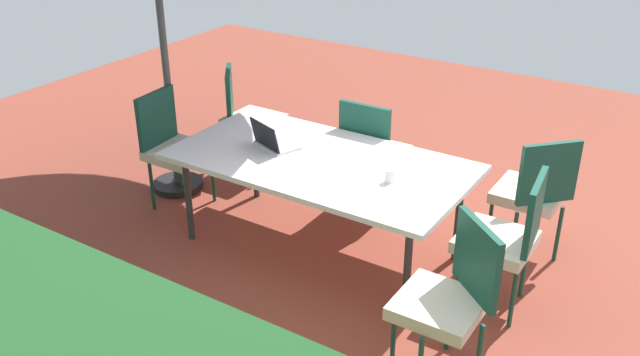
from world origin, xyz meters
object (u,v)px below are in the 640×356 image
(chair_southeast, at_px, (247,115))
(cup, at_px, (390,176))
(chair_northwest, at_px, (450,295))
(dining_table, at_px, (320,165))
(chair_south, at_px, (372,149))
(chair_southwest, at_px, (534,190))
(chair_east, at_px, (173,144))
(chair_west, at_px, (507,235))
(laptop, at_px, (273,142))

(chair_southeast, height_order, cup, chair_southeast)
(chair_northwest, bearing_deg, dining_table, -169.39)
(chair_northwest, xyz_separation_m, chair_south, (1.32, -1.51, 0.00))
(chair_northwest, relative_size, chair_southwest, 1.00)
(cup, bearing_deg, chair_southwest, -133.53)
(chair_southwest, bearing_deg, chair_east, -30.35)
(dining_table, bearing_deg, chair_south, -91.48)
(chair_southeast, bearing_deg, chair_west, -143.21)
(chair_east, height_order, chair_west, same)
(chair_southeast, bearing_deg, chair_southwest, -128.43)
(chair_northwest, relative_size, laptop, 2.54)
(dining_table, height_order, laptop, laptop)
(chair_northwest, bearing_deg, chair_west, 126.20)
(chair_southeast, bearing_deg, cup, -151.60)
(chair_southwest, bearing_deg, chair_west, 47.23)
(chair_northwest, distance_m, chair_west, 0.79)
(chair_south, bearing_deg, chair_east, 28.10)
(chair_south, bearing_deg, dining_table, 87.36)
(chair_southeast, xyz_separation_m, laptop, (-0.90, 0.82, 0.24))
(chair_northwest, relative_size, chair_west, 1.00)
(laptop, bearing_deg, dining_table, -158.10)
(chair_northwest, bearing_deg, chair_southeast, -170.56)
(chair_southeast, xyz_separation_m, chair_south, (-1.32, 0.05, 0.00))
(dining_table, bearing_deg, chair_east, 1.88)
(dining_table, bearing_deg, cup, 175.14)
(dining_table, relative_size, chair_southeast, 2.19)
(cup, bearing_deg, chair_southeast, -24.40)
(chair_south, bearing_deg, laptop, 59.62)
(dining_table, height_order, cup, cup)
(dining_table, xyz_separation_m, chair_southeast, (1.30, -0.81, -0.15))
(chair_northwest, xyz_separation_m, laptop, (1.75, -0.74, 0.24))
(cup, bearing_deg, chair_east, -0.10)
(chair_southwest, relative_size, laptop, 2.54)
(laptop, bearing_deg, chair_northwest, 177.26)
(chair_east, distance_m, laptop, 1.03)
(laptop, bearing_deg, cup, -161.91)
(dining_table, xyz_separation_m, chair_south, (-0.02, -0.75, -0.15))
(chair_northwest, bearing_deg, chair_southwest, 129.79)
(cup, bearing_deg, laptop, -2.21)
(dining_table, height_order, chair_east, chair_east)
(chair_southeast, distance_m, chair_east, 0.86)
(chair_southeast, relative_size, laptop, 2.54)
(dining_table, xyz_separation_m, chair_west, (-1.39, -0.03, -0.15))
(chair_southeast, height_order, chair_southwest, same)
(chair_south, relative_size, chair_west, 1.00)
(chair_west, xyz_separation_m, laptop, (1.80, 0.04, 0.24))
(chair_south, distance_m, chair_southwest, 1.32)
(dining_table, height_order, chair_south, chair_south)
(dining_table, distance_m, chair_southeast, 1.54)
(dining_table, height_order, chair_southwest, chair_southwest)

